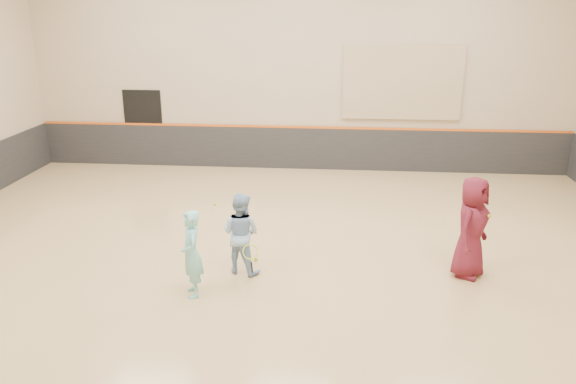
# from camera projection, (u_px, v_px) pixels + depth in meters

# --- Properties ---
(room) EXTENTS (15.04, 12.04, 6.22)m
(room) POSITION_uv_depth(u_px,v_px,m) (276.00, 216.00, 10.30)
(room) COLOR tan
(room) RESTS_ON ground
(wainscot_back) EXTENTS (14.90, 0.04, 1.20)m
(wainscot_back) POSITION_uv_depth(u_px,v_px,m) (299.00, 148.00, 16.00)
(wainscot_back) COLOR #232326
(wainscot_back) RESTS_ON floor
(accent_stripe) EXTENTS (14.90, 0.03, 0.06)m
(accent_stripe) POSITION_uv_depth(u_px,v_px,m) (299.00, 127.00, 15.80)
(accent_stripe) COLOR #D85914
(accent_stripe) RESTS_ON wall_back
(acoustic_panel) EXTENTS (3.20, 0.08, 2.00)m
(acoustic_panel) POSITION_uv_depth(u_px,v_px,m) (402.00, 82.00, 15.14)
(acoustic_panel) COLOR tan
(acoustic_panel) RESTS_ON wall_back
(doorway) EXTENTS (1.10, 0.05, 2.20)m
(doorway) POSITION_uv_depth(u_px,v_px,m) (144.00, 128.00, 16.24)
(doorway) COLOR black
(doorway) RESTS_ON floor
(girl) EXTENTS (0.52, 0.62, 1.45)m
(girl) POSITION_uv_depth(u_px,v_px,m) (192.00, 254.00, 8.94)
(girl) COLOR #7CD5D8
(girl) RESTS_ON floor
(instructor) EXTENTS (0.85, 0.76, 1.46)m
(instructor) POSITION_uv_depth(u_px,v_px,m) (241.00, 233.00, 9.74)
(instructor) COLOR #91B5E1
(instructor) RESTS_ON floor
(young_man) EXTENTS (0.95, 1.04, 1.79)m
(young_man) POSITION_uv_depth(u_px,v_px,m) (471.00, 227.00, 9.57)
(young_man) COLOR maroon
(young_man) RESTS_ON floor
(held_racket) EXTENTS (0.33, 0.33, 0.53)m
(held_racket) POSITION_uv_depth(u_px,v_px,m) (250.00, 252.00, 9.51)
(held_racket) COLOR #ABD42E
(held_racket) RESTS_ON instructor
(spare_racket) EXTENTS (0.67, 0.67, 0.07)m
(spare_racket) POSITION_uv_depth(u_px,v_px,m) (243.00, 227.00, 11.83)
(spare_racket) COLOR #9EC22A
(spare_racket) RESTS_ON floor
(ball_under_racket) EXTENTS (0.07, 0.07, 0.07)m
(ball_under_racket) POSITION_uv_depth(u_px,v_px,m) (256.00, 259.00, 10.36)
(ball_under_racket) COLOR gold
(ball_under_racket) RESTS_ON floor
(ball_in_hand) EXTENTS (0.07, 0.07, 0.07)m
(ball_in_hand) POSITION_uv_depth(u_px,v_px,m) (490.00, 216.00, 9.31)
(ball_in_hand) COLOR #B9CA2F
(ball_in_hand) RESTS_ON young_man
(ball_beside_spare) EXTENTS (0.07, 0.07, 0.07)m
(ball_beside_spare) POSITION_uv_depth(u_px,v_px,m) (215.00, 204.00, 13.23)
(ball_beside_spare) COLOR yellow
(ball_beside_spare) RESTS_ON floor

